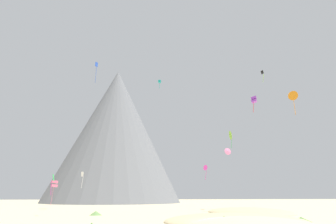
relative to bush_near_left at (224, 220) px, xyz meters
name	(u,v)px	position (x,y,z in m)	size (l,w,h in m)	color
dune_foreground_left	(235,222)	(2.56, 3.51, -0.50)	(18.18, 18.71, 2.10)	#C6B284
dune_midground	(249,213)	(12.27, 22.06, -0.50)	(20.08, 14.44, 2.00)	#C6B284
bush_near_left	(224,220)	(0.00, 0.00, 0.00)	(2.32, 2.32, 1.01)	#386633
bush_near_right	(301,219)	(11.14, 2.68, -0.20)	(2.55, 2.55, 0.60)	#568442
bush_mid_center	(96,213)	(-16.25, 19.17, -0.14)	(2.13, 2.13, 0.72)	#668C4C
rock_massif	(115,142)	(-16.86, 104.26, 26.80)	(85.19, 85.19, 62.51)	slate
kite_black_high	(262,74)	(22.58, 31.77, 33.02)	(0.61, 0.80, 3.19)	black
kite_orange_mid	(293,96)	(22.13, 18.63, 22.47)	(1.58, 1.62, 5.05)	orange
kite_magenta_low	(205,168)	(10.04, 44.85, 9.95)	(1.53, 1.13, 4.09)	#D1339E
kite_blue_high	(96,67)	(-19.96, 36.72, 34.33)	(0.66, 0.99, 5.55)	blue
kite_lime_mid	(231,135)	(13.85, 33.66, 16.94)	(0.77, 2.26, 4.33)	#8CD133
kite_rainbow_low	(54,184)	(-28.97, 43.99, 5.48)	(1.84, 1.81, 6.01)	#E5668C
kite_pink_low	(228,151)	(9.80, 25.17, 11.73)	(1.57, 0.75, 1.50)	pink
kite_teal_high	(160,82)	(-1.68, 54.37, 38.36)	(1.00, 0.99, 2.95)	teal
kite_violet_mid	(254,100)	(16.13, 24.21, 23.19)	(1.62, 1.59, 3.69)	purple
kite_white_low	(82,176)	(-23.25, 50.32, 7.71)	(0.67, 0.58, 4.46)	white
kite_green_low	(53,180)	(-23.65, 18.55, 5.19)	(0.53, 0.79, 3.48)	green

